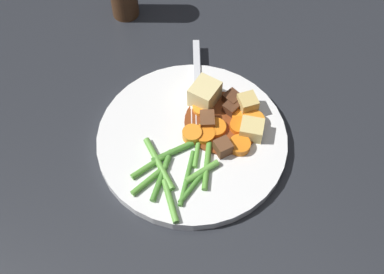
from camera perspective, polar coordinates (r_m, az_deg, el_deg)
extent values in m
plane|color=#26282D|center=(0.71, 0.00, -0.66)|extent=(3.00, 3.00, 0.00)
cylinder|color=white|center=(0.71, 0.00, -0.33)|extent=(0.26, 0.26, 0.01)
cylinder|color=brown|center=(0.71, 3.42, 1.67)|extent=(0.11, 0.11, 0.00)
cylinder|color=orange|center=(0.69, 0.10, 0.22)|extent=(0.04, 0.04, 0.01)
cylinder|color=orange|center=(0.71, 5.31, 1.20)|extent=(0.03, 0.03, 0.01)
cylinder|color=orange|center=(0.71, 6.86, 1.78)|extent=(0.03, 0.03, 0.01)
cylinder|color=orange|center=(0.70, 1.38, 0.27)|extent=(0.04, 0.04, 0.01)
cylinder|color=orange|center=(0.72, 5.69, 2.13)|extent=(0.04, 0.04, 0.01)
cylinder|color=orange|center=(0.69, 5.35, -0.92)|extent=(0.04, 0.04, 0.01)
cylinder|color=orange|center=(0.72, 1.06, 3.19)|extent=(0.03, 0.03, 0.01)
cylinder|color=orange|center=(0.70, 2.62, 1.02)|extent=(0.04, 0.04, 0.01)
cube|color=#EAD68C|center=(0.72, 1.44, 4.83)|extent=(0.05, 0.04, 0.03)
cube|color=#E5CC7A|center=(0.70, 6.69, 0.84)|extent=(0.04, 0.04, 0.02)
cube|color=#DBBC6B|center=(0.72, 6.22, 3.68)|extent=(0.03, 0.03, 0.03)
cube|color=brown|center=(0.68, 3.48, -1.14)|extent=(0.03, 0.03, 0.02)
cube|color=#4C2B19|center=(0.72, 4.55, 3.38)|extent=(0.03, 0.02, 0.02)
cube|color=#4C2B19|center=(0.73, 4.28, 4.44)|extent=(0.02, 0.02, 0.02)
cube|color=brown|center=(0.71, 1.69, 1.87)|extent=(0.03, 0.03, 0.02)
cylinder|color=#66AD42|center=(0.67, -3.64, -3.04)|extent=(0.04, 0.08, 0.01)
cylinder|color=#4C8E33|center=(0.68, -2.25, -1.61)|extent=(0.06, 0.03, 0.01)
cylinder|color=#4C8E33|center=(0.66, -3.50, -4.60)|extent=(0.06, 0.04, 0.01)
cylinder|color=#599E38|center=(0.66, -4.78, -4.79)|extent=(0.06, 0.01, 0.01)
cylinder|color=#599E38|center=(0.68, -4.50, -3.04)|extent=(0.06, 0.02, 0.01)
cylinder|color=#66AD42|center=(0.67, 1.12, -3.91)|extent=(0.05, 0.02, 0.01)
cylinder|color=#66AD42|center=(0.65, -2.44, -7.14)|extent=(0.04, 0.06, 0.01)
cylinder|color=#66AD42|center=(0.69, 0.66, -0.96)|extent=(0.06, 0.05, 0.01)
cylinder|color=#4C8E33|center=(0.66, -0.56, -4.59)|extent=(0.07, 0.05, 0.01)
cylinder|color=#599E38|center=(0.67, 1.68, -3.21)|extent=(0.06, 0.05, 0.01)
cylinder|color=#4C8E33|center=(0.66, 0.14, -5.42)|extent=(0.06, 0.02, 0.01)
cube|color=silver|center=(0.77, 0.54, 7.62)|extent=(0.09, 0.09, 0.00)
cube|color=silver|center=(0.73, 0.66, 3.68)|extent=(0.03, 0.03, 0.00)
cylinder|color=silver|center=(0.71, -0.04, 1.73)|extent=(0.03, 0.03, 0.00)
cylinder|color=silver|center=(0.71, 0.46, 1.74)|extent=(0.03, 0.03, 0.00)
cylinder|color=silver|center=(0.71, 0.97, 1.74)|extent=(0.03, 0.03, 0.00)
cylinder|color=silver|center=(0.71, 1.47, 1.75)|extent=(0.03, 0.03, 0.00)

